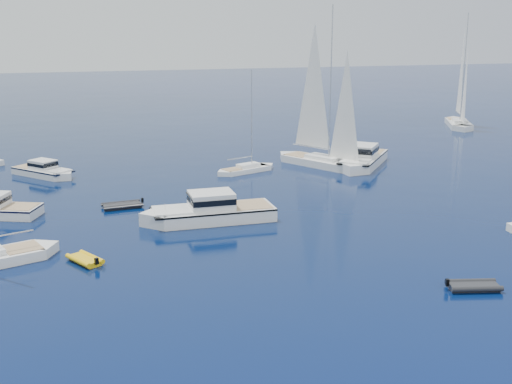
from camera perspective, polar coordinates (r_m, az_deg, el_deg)
ground at (r=37.76m, az=11.37°, el=-12.30°), size 400.00×400.00×0.00m
motor_cruiser_centre at (r=57.58m, az=-4.07°, el=-2.49°), size 12.55×4.03×3.28m
motor_cruiser_distant at (r=79.88m, az=9.10°, el=2.22°), size 10.50×12.09×3.24m
motor_cruiser_horizon at (r=77.40m, az=-17.67°, el=1.31°), size 7.95×8.35×2.32m
sailboat_centre at (r=75.80m, az=-0.87°, el=1.74°), size 8.35×5.02×11.98m
sailboat_sails_r at (r=79.59m, az=5.48°, el=2.29°), size 9.69×12.93×19.21m
sailboat_sails_far at (r=113.17m, az=16.98°, el=5.40°), size 7.99×12.92×18.58m
tender_yellow at (r=49.40m, az=-14.45°, el=-5.88°), size 3.07×3.57×0.95m
tender_grey_near at (r=45.56m, az=18.16°, el=-7.94°), size 3.83×2.64×0.95m
tender_grey_far at (r=62.66m, az=-11.41°, el=-1.33°), size 4.04×2.53×0.95m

